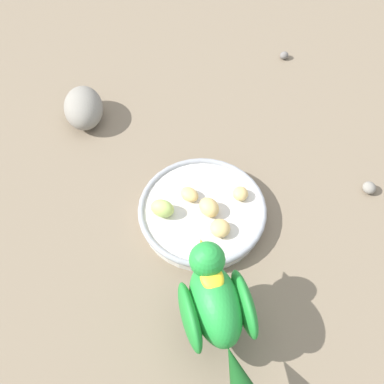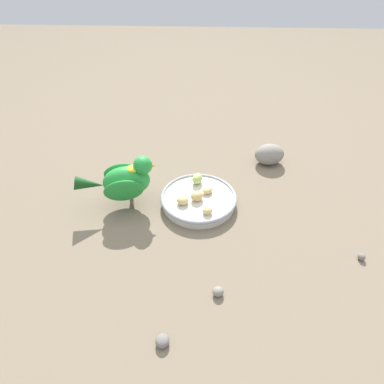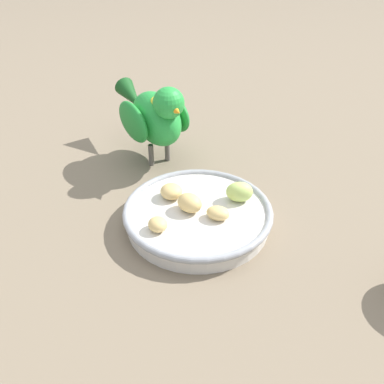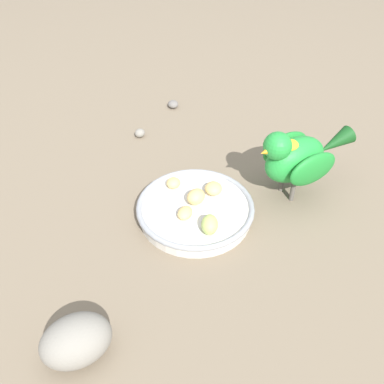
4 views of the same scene
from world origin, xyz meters
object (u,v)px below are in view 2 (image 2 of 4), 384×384
at_px(pebble_1, 162,341).
at_px(pebble_0, 362,257).
at_px(apple_piece_0, 207,190).
at_px(apple_piece_1, 197,196).
at_px(apple_piece_3, 183,200).
at_px(parrot, 125,180).
at_px(pebble_2, 218,292).
at_px(feeding_bowl, 199,199).
at_px(rock_large, 269,154).
at_px(apple_piece_2, 197,179).
at_px(apple_piece_4, 206,210).

bearing_deg(pebble_1, pebble_0, 26.58).
height_order(apple_piece_0, apple_piece_1, apple_piece_1).
distance_m(apple_piece_3, parrot, 0.16).
bearing_deg(pebble_1, apple_piece_3, 88.05).
bearing_deg(parrot, pebble_0, -29.63).
height_order(pebble_0, pebble_2, pebble_2).
xyz_separation_m(feeding_bowl, pebble_2, (0.05, -0.28, -0.01)).
bearing_deg(feeding_bowl, apple_piece_1, -110.01).
relative_size(feeding_bowl, pebble_1, 7.56).
bearing_deg(rock_large, apple_piece_2, -146.63).
bearing_deg(parrot, rock_large, 15.00).
bearing_deg(apple_piece_3, parrot, 174.91).
height_order(apple_piece_4, rock_large, rock_large).
relative_size(apple_piece_1, pebble_2, 1.55).
xyz_separation_m(apple_piece_2, pebble_2, (0.06, -0.35, -0.03)).
distance_m(apple_piece_1, pebble_2, 0.28).
xyz_separation_m(apple_piece_0, pebble_2, (0.03, -0.30, -0.02)).
bearing_deg(pebble_2, apple_piece_1, 101.05).
xyz_separation_m(apple_piece_0, apple_piece_2, (-0.03, 0.04, 0.01)).
xyz_separation_m(apple_piece_1, apple_piece_2, (-0.00, 0.07, 0.00)).
height_order(rock_large, pebble_1, rock_large).
distance_m(apple_piece_1, pebble_0, 0.42).
bearing_deg(feeding_bowl, apple_piece_3, -147.25).
height_order(apple_piece_2, pebble_2, apple_piece_2).
bearing_deg(apple_piece_2, pebble_1, -95.96).
distance_m(feeding_bowl, apple_piece_3, 0.05).
xyz_separation_m(feeding_bowl, apple_piece_3, (-0.04, -0.03, 0.02)).
xyz_separation_m(apple_piece_0, parrot, (-0.21, -0.03, 0.05)).
height_order(apple_piece_1, pebble_0, apple_piece_1).
xyz_separation_m(parrot, rock_large, (0.41, 0.22, -0.05)).
height_order(apple_piece_0, pebble_0, apple_piece_0).
distance_m(apple_piece_2, apple_piece_3, 0.10).
height_order(feeding_bowl, parrot, parrot).
relative_size(apple_piece_1, apple_piece_4, 1.38).
height_order(apple_piece_4, pebble_0, apple_piece_4).
distance_m(feeding_bowl, apple_piece_1, 0.02).
bearing_deg(apple_piece_0, apple_piece_2, 124.01).
xyz_separation_m(rock_large, pebble_1, (-0.27, -0.60, -0.02)).
relative_size(apple_piece_2, parrot, 0.18).
relative_size(feeding_bowl, apple_piece_2, 5.46).
bearing_deg(parrot, apple_piece_4, -26.78).
relative_size(parrot, pebble_0, 11.98).
bearing_deg(rock_large, apple_piece_4, -125.60).
distance_m(apple_piece_1, apple_piece_3, 0.04).
relative_size(apple_piece_3, rock_large, 0.35).
height_order(apple_piece_1, apple_piece_2, apple_piece_2).
xyz_separation_m(parrot, pebble_1, (0.14, -0.38, -0.08)).
height_order(apple_piece_1, apple_piece_4, apple_piece_1).
distance_m(apple_piece_1, parrot, 0.19).
xyz_separation_m(apple_piece_4, pebble_1, (-0.08, -0.33, -0.02)).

